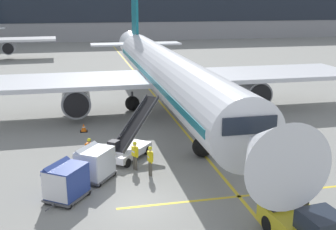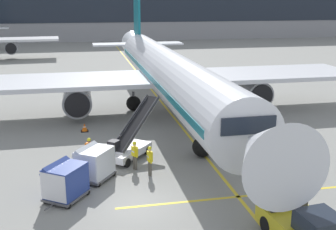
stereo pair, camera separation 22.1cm
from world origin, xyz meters
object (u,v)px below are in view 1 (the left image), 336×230
at_px(parked_airplane, 165,72).
at_px(baggage_cart_second, 66,181).
at_px(pushback_tug, 309,228).
at_px(safety_cone_engine_keepout, 84,128).
at_px(baggage_cart_lead, 94,163).
at_px(ground_crew_by_carts, 89,150).
at_px(ground_crew_by_loader, 135,154).
at_px(ground_crew_marshaller, 150,159).
at_px(belt_loader, 129,144).

distance_m(parked_airplane, baggage_cart_second, 17.82).
relative_size(pushback_tug, safety_cone_engine_keepout, 7.19).
distance_m(baggage_cart_second, pushback_tug, 11.50).
height_order(baggage_cart_lead, pushback_tug, baggage_cart_lead).
bearing_deg(safety_cone_engine_keepout, parked_airplane, 31.78).
height_order(baggage_cart_lead, ground_crew_by_carts, baggage_cart_lead).
xyz_separation_m(baggage_cart_second, ground_crew_by_loader, (3.88, 3.01, -0.00)).
height_order(parked_airplane, pushback_tug, parked_airplane).
distance_m(pushback_tug, ground_crew_by_loader, 10.96).
xyz_separation_m(ground_crew_by_loader, safety_cone_engine_keepout, (-2.79, 8.07, -0.69)).
bearing_deg(ground_crew_marshaller, baggage_cart_lead, 178.12).
distance_m(pushback_tug, safety_cone_engine_keepout, 19.38).
relative_size(baggage_cart_lead, pushback_tug, 0.59).
height_order(baggage_cart_second, pushback_tug, baggage_cart_second).
distance_m(baggage_cart_second, ground_crew_marshaller, 5.03).
xyz_separation_m(baggage_cart_second, pushback_tug, (9.59, -6.33, -0.17)).
xyz_separation_m(ground_crew_by_carts, safety_cone_engine_keepout, (-0.23, 6.89, -0.69)).
relative_size(parked_airplane, ground_crew_by_carts, 25.67).
bearing_deg(ground_crew_by_loader, ground_crew_by_carts, 155.31).
bearing_deg(parked_airplane, ground_crew_by_loader, -109.50).
height_order(baggage_cart_lead, safety_cone_engine_keepout, baggage_cart_lead).
distance_m(baggage_cart_lead, baggage_cart_second, 2.59).
bearing_deg(ground_crew_marshaller, baggage_cart_second, -156.41).
bearing_deg(safety_cone_engine_keepout, baggage_cart_second, -95.60).
xyz_separation_m(baggage_cart_second, ground_crew_by_carts, (1.31, 4.19, -0.00)).
height_order(baggage_cart_second, ground_crew_by_loader, baggage_cart_second).
xyz_separation_m(parked_airplane, belt_loader, (-4.54, -10.53, -2.60)).
bearing_deg(belt_loader, ground_crew_marshaller, -74.63).
bearing_deg(ground_crew_by_loader, safety_cone_engine_keepout, 109.09).
bearing_deg(belt_loader, baggage_cart_lead, -127.95).
height_order(parked_airplane, baggage_cart_second, parked_airplane).
distance_m(belt_loader, safety_cone_engine_keepout, 6.65).
relative_size(baggage_cart_second, ground_crew_by_loader, 1.54).
bearing_deg(belt_loader, pushback_tug, -62.90).
height_order(belt_loader, pushback_tug, belt_loader).
relative_size(ground_crew_by_carts, ground_crew_marshaller, 1.00).
relative_size(parked_airplane, safety_cone_engine_keepout, 70.05).
relative_size(parked_airplane, ground_crew_by_loader, 25.67).
xyz_separation_m(baggage_cart_lead, safety_cone_engine_keepout, (-0.41, 8.96, -0.69)).
distance_m(ground_crew_by_loader, safety_cone_engine_keepout, 8.56).
bearing_deg(belt_loader, baggage_cart_second, -126.89).
bearing_deg(safety_cone_engine_keepout, baggage_cart_lead, -87.36).
distance_m(parked_airplane, ground_crew_by_loader, 13.55).
bearing_deg(ground_crew_marshaller, parked_airplane, 74.67).
relative_size(baggage_cart_lead, safety_cone_engine_keepout, 4.21).
height_order(ground_crew_by_loader, ground_crew_marshaller, same).
bearing_deg(pushback_tug, safety_cone_engine_keepout, 116.03).
distance_m(baggage_cart_second, safety_cone_engine_keepout, 11.15).
bearing_deg(safety_cone_engine_keepout, belt_loader, -66.03).
xyz_separation_m(parked_airplane, ground_crew_by_loader, (-4.44, -12.55, -2.53)).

